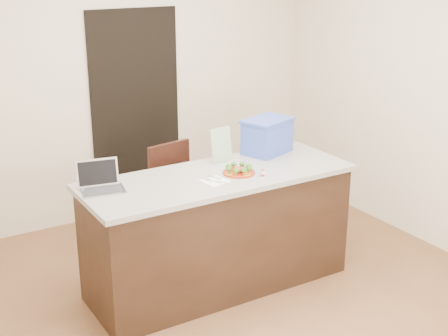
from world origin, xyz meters
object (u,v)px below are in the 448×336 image
blue_box (267,136)px  chair (175,191)px  island (218,231)px  laptop (100,182)px  napkin (215,181)px  plate (239,172)px  yogurt_bottle (263,174)px

blue_box → chair: (-0.61, 0.49, -0.53)m
island → blue_box: 0.90m
island → blue_box: bearing=22.3°
island → blue_box: (0.62, 0.25, 0.60)m
island → laptop: size_ratio=6.35×
napkin → laptop: bearing=160.3°
plate → laptop: 1.03m
island → chair: (0.01, 0.74, 0.07)m
laptop → chair: bearing=45.3°
island → blue_box: blue_box is taller
yogurt_bottle → blue_box: blue_box is taller
island → napkin: 0.49m
napkin → chair: (0.11, 0.86, -0.39)m
plate → island: bearing=156.8°
napkin → laptop: size_ratio=0.52×
plate → napkin: (-0.24, -0.06, -0.01)m
chair → plate: bearing=-90.8°
napkin → laptop: (-0.76, 0.27, 0.05)m
blue_box → island: bearing=-176.7°
island → napkin: (-0.10, -0.12, 0.46)m
plate → chair: 0.90m
island → chair: size_ratio=2.18×
island → napkin: napkin is taller
plate → chair: (-0.14, 0.80, -0.39)m
yogurt_bottle → chair: 1.08m
island → blue_box: size_ratio=4.42×
yogurt_bottle → laptop: 1.16m
blue_box → napkin: bearing=-171.5°
laptop → plate: bearing=-0.9°
plate → yogurt_bottle: 0.19m
island → plate: (0.14, -0.06, 0.47)m
island → chair: chair is taller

